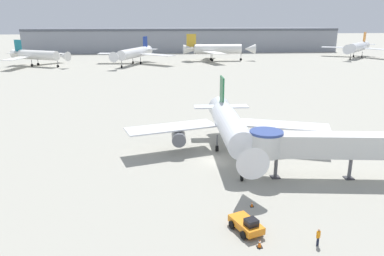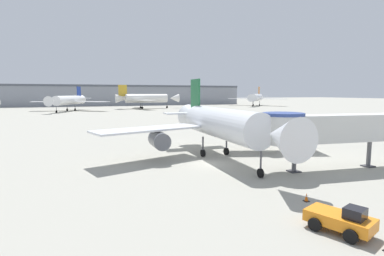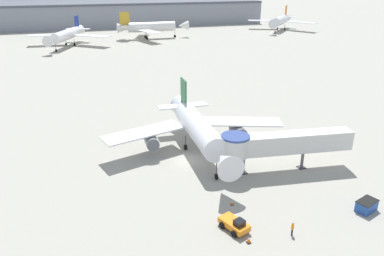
{
  "view_description": "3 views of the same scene",
  "coord_description": "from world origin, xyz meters",
  "px_view_note": "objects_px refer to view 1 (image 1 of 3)",
  "views": [
    {
      "loc": [
        -7.35,
        -48.46,
        19.45
      ],
      "look_at": [
        -2.81,
        3.99,
        3.72
      ],
      "focal_mm": 35.0,
      "sensor_mm": 36.0,
      "label": 1
    },
    {
      "loc": [
        -13.49,
        -30.5,
        8.05
      ],
      "look_at": [
        -0.51,
        3.96,
        3.71
      ],
      "focal_mm": 28.0,
      "sensor_mm": 36.0,
      "label": 2
    },
    {
      "loc": [
        -14.5,
        -50.24,
        26.91
      ],
      "look_at": [
        0.63,
        -0.8,
        5.78
      ],
      "focal_mm": 35.0,
      "sensor_mm": 36.0,
      "label": 3
    }
  ],
  "objects_px": {
    "background_jet_blue_tail": "(134,53)",
    "background_jet_gold_tail": "(216,49)",
    "traffic_cone_apron_front": "(260,243)",
    "jet_bridge": "(319,145)",
    "traffic_cone_near_nose": "(252,204)",
    "background_jet_teal_tail": "(37,55)",
    "pushback_tug_orange": "(247,224)",
    "ground_crew_marshaller": "(318,236)",
    "main_airplane": "(230,127)",
    "traffic_cone_starboard_wing": "(311,152)",
    "background_jet_orange_tail": "(358,47)"
  },
  "relations": [
    {
      "from": "traffic_cone_apron_front",
      "to": "background_jet_blue_tail",
      "type": "bearing_deg",
      "value": 98.08
    },
    {
      "from": "ground_crew_marshaller",
      "to": "traffic_cone_near_nose",
      "type": "bearing_deg",
      "value": -89.92
    },
    {
      "from": "background_jet_blue_tail",
      "to": "background_jet_gold_tail",
      "type": "relative_size",
      "value": 1.01
    },
    {
      "from": "traffic_cone_apron_front",
      "to": "background_jet_teal_tail",
      "type": "height_order",
      "value": "background_jet_teal_tail"
    },
    {
      "from": "ground_crew_marshaller",
      "to": "background_jet_blue_tail",
      "type": "height_order",
      "value": "background_jet_blue_tail"
    },
    {
      "from": "pushback_tug_orange",
      "to": "traffic_cone_near_nose",
      "type": "bearing_deg",
      "value": 49.05
    },
    {
      "from": "pushback_tug_orange",
      "to": "background_jet_orange_tail",
      "type": "relative_size",
      "value": 0.14
    },
    {
      "from": "pushback_tug_orange",
      "to": "background_jet_teal_tail",
      "type": "relative_size",
      "value": 0.14
    },
    {
      "from": "ground_crew_marshaller",
      "to": "background_jet_gold_tail",
      "type": "xyz_separation_m",
      "value": [
        12.32,
        143.22,
        4.25
      ]
    },
    {
      "from": "traffic_cone_apron_front",
      "to": "background_jet_blue_tail",
      "type": "relative_size",
      "value": 0.02
    },
    {
      "from": "background_jet_gold_tail",
      "to": "traffic_cone_near_nose",
      "type": "bearing_deg",
      "value": 173.16
    },
    {
      "from": "pushback_tug_orange",
      "to": "background_jet_orange_tail",
      "type": "height_order",
      "value": "background_jet_orange_tail"
    },
    {
      "from": "jet_bridge",
      "to": "traffic_cone_near_nose",
      "type": "xyz_separation_m",
      "value": [
        -9.71,
        -6.58,
        -4.1
      ]
    },
    {
      "from": "background_jet_gold_tail",
      "to": "background_jet_blue_tail",
      "type": "bearing_deg",
      "value": 106.77
    },
    {
      "from": "jet_bridge",
      "to": "traffic_cone_apron_front",
      "type": "distance_m",
      "value": 17.98
    },
    {
      "from": "ground_crew_marshaller",
      "to": "background_jet_teal_tail",
      "type": "relative_size",
      "value": 0.06
    },
    {
      "from": "background_jet_orange_tail",
      "to": "background_jet_gold_tail",
      "type": "xyz_separation_m",
      "value": [
        -70.42,
        -6.71,
        0.04
      ]
    },
    {
      "from": "traffic_cone_near_nose",
      "to": "background_jet_blue_tail",
      "type": "bearing_deg",
      "value": 99.02
    },
    {
      "from": "traffic_cone_near_nose",
      "to": "background_jet_gold_tail",
      "type": "xyz_separation_m",
      "value": [
        16.4,
        135.75,
        4.93
      ]
    },
    {
      "from": "jet_bridge",
      "to": "background_jet_teal_tail",
      "type": "xyz_separation_m",
      "value": [
        -68.18,
        115.93,
        0.14
      ]
    },
    {
      "from": "main_airplane",
      "to": "traffic_cone_starboard_wing",
      "type": "distance_m",
      "value": 12.59
    },
    {
      "from": "traffic_cone_apron_front",
      "to": "background_jet_gold_tail",
      "type": "distance_m",
      "value": 144.13
    },
    {
      "from": "background_jet_blue_tail",
      "to": "traffic_cone_near_nose",
      "type": "bearing_deg",
      "value": -58.75
    },
    {
      "from": "traffic_cone_near_nose",
      "to": "background_jet_teal_tail",
      "type": "distance_m",
      "value": 135.82
    },
    {
      "from": "background_jet_blue_tail",
      "to": "background_jet_gold_tail",
      "type": "xyz_separation_m",
      "value": [
        36.23,
        10.88,
        0.41
      ]
    },
    {
      "from": "pushback_tug_orange",
      "to": "traffic_cone_apron_front",
      "type": "bearing_deg",
      "value": -98.21
    },
    {
      "from": "main_airplane",
      "to": "pushback_tug_orange",
      "type": "relative_size",
      "value": 7.69
    },
    {
      "from": "ground_crew_marshaller",
      "to": "background_jet_orange_tail",
      "type": "height_order",
      "value": "background_jet_orange_tail"
    },
    {
      "from": "main_airplane",
      "to": "background_jet_teal_tail",
      "type": "distance_m",
      "value": 121.95
    },
    {
      "from": "traffic_cone_starboard_wing",
      "to": "background_jet_gold_tail",
      "type": "relative_size",
      "value": 0.02
    },
    {
      "from": "background_jet_blue_tail",
      "to": "pushback_tug_orange",
      "type": "bearing_deg",
      "value": -59.8
    },
    {
      "from": "jet_bridge",
      "to": "background_jet_gold_tail",
      "type": "distance_m",
      "value": 129.34
    },
    {
      "from": "background_jet_teal_tail",
      "to": "background_jet_orange_tail",
      "type": "height_order",
      "value": "background_jet_orange_tail"
    },
    {
      "from": "ground_crew_marshaller",
      "to": "jet_bridge",
      "type": "bearing_deg",
      "value": -140.37
    },
    {
      "from": "main_airplane",
      "to": "background_jet_orange_tail",
      "type": "height_order",
      "value": "background_jet_orange_tail"
    },
    {
      "from": "traffic_cone_near_nose",
      "to": "background_jet_gold_tail",
      "type": "height_order",
      "value": "background_jet_gold_tail"
    },
    {
      "from": "traffic_cone_apron_front",
      "to": "background_jet_teal_tail",
      "type": "distance_m",
      "value": 141.94
    },
    {
      "from": "background_jet_blue_tail",
      "to": "main_airplane",
      "type": "bearing_deg",
      "value": -57.23
    },
    {
      "from": "pushback_tug_orange",
      "to": "background_jet_gold_tail",
      "type": "relative_size",
      "value": 0.12
    },
    {
      "from": "pushback_tug_orange",
      "to": "traffic_cone_near_nose",
      "type": "height_order",
      "value": "pushback_tug_orange"
    },
    {
      "from": "background_jet_blue_tail",
      "to": "traffic_cone_apron_front",
      "type": "bearing_deg",
      "value": -59.69
    },
    {
      "from": "pushback_tug_orange",
      "to": "background_jet_blue_tail",
      "type": "relative_size",
      "value": 0.12
    },
    {
      "from": "traffic_cone_near_nose",
      "to": "background_jet_orange_tail",
      "type": "xyz_separation_m",
      "value": [
        86.81,
        142.46,
        4.88
      ]
    },
    {
      "from": "pushback_tug_orange",
      "to": "background_jet_gold_tail",
      "type": "height_order",
      "value": "background_jet_gold_tail"
    },
    {
      "from": "jet_bridge",
      "to": "background_jet_blue_tail",
      "type": "xyz_separation_m",
      "value": [
        -29.54,
        118.29,
        0.41
      ]
    },
    {
      "from": "jet_bridge",
      "to": "pushback_tug_orange",
      "type": "relative_size",
      "value": 4.9
    },
    {
      "from": "jet_bridge",
      "to": "traffic_cone_starboard_wing",
      "type": "relative_size",
      "value": 29.96
    },
    {
      "from": "traffic_cone_apron_front",
      "to": "background_jet_blue_tail",
      "type": "height_order",
      "value": "background_jet_blue_tail"
    },
    {
      "from": "traffic_cone_apron_front",
      "to": "background_jet_blue_tail",
      "type": "xyz_separation_m",
      "value": [
        -18.75,
        132.11,
        4.43
      ]
    },
    {
      "from": "jet_bridge",
      "to": "ground_crew_marshaller",
      "type": "distance_m",
      "value": 15.52
    }
  ]
}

